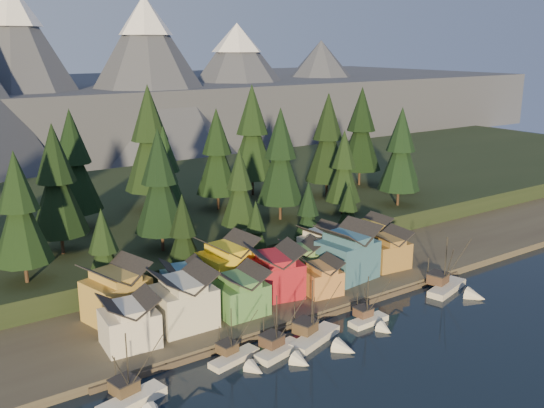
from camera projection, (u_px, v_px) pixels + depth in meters
ground at (367, 357)px, 96.51m from camera, size 500.00×500.00×0.00m
shore_strip at (236, 276)px, 128.12m from camera, size 400.00×50.00×1.50m
hillside at (142, 213)px, 167.29m from camera, size 420.00×100.00×6.00m
dock at (304, 317)px, 109.50m from camera, size 80.00×4.00×1.00m
mountain_ridge at (14, 97)px, 257.30m from camera, size 560.00×190.00×90.00m
boat_0 at (136, 393)px, 82.75m from camera, size 10.46×11.00×11.80m
boat_1 at (239, 353)px, 94.33m from camera, size 9.37×9.89×9.81m
boat_2 at (284, 344)px, 96.23m from camera, size 9.35×9.91×11.24m
boat_3 at (321, 331)px, 100.44m from camera, size 11.52×11.95×12.00m
boat_4 at (372, 315)px, 107.07m from camera, size 7.88×8.55×9.84m
boat_6 at (453, 282)px, 120.95m from camera, size 11.81×12.34×12.61m
house_front_0 at (129, 320)px, 96.36m from camera, size 9.01×8.59×8.40m
house_front_1 at (183, 297)px, 102.90m from camera, size 9.86×9.48×10.01m
house_front_2 at (240, 290)px, 108.07m from camera, size 8.62×8.69×8.29m
house_front_3 at (274, 270)px, 115.41m from camera, size 11.34×10.99×9.79m
house_front_4 at (321, 275)px, 116.94m from camera, size 7.68×8.12×6.80m
house_front_5 at (348, 250)px, 124.13m from camera, size 11.65×10.80×11.17m
house_front_6 at (387, 248)px, 130.27m from camera, size 8.93×8.52×8.22m
house_back_0 at (116, 290)px, 105.07m from camera, size 11.55×11.27×10.44m
house_back_1 at (183, 281)px, 112.45m from camera, size 8.44×8.51×8.05m
house_back_2 at (228, 262)px, 118.55m from camera, size 10.63×9.89×10.51m
house_back_3 at (300, 258)px, 125.00m from camera, size 8.96×8.37×7.65m
house_back_4 at (321, 244)px, 132.10m from camera, size 8.78×8.50×8.69m
house_back_5 at (369, 234)px, 138.84m from camera, size 7.85×7.94×8.63m
tree_hill_2 at (19, 212)px, 107.70m from camera, size 10.55×10.55×24.57m
tree_hill_3 at (57, 184)px, 122.34m from camera, size 11.74×11.74×27.34m
tree_hill_4 at (73, 165)px, 138.51m from camera, size 12.19×12.19×28.39m
tree_hill_5 at (160, 185)px, 124.45m from camera, size 11.19×11.19×26.07m
tree_hill_6 at (165, 173)px, 141.04m from camera, size 10.38×10.38×24.19m
tree_hill_7 at (240, 190)px, 133.53m from camera, size 8.81×8.81×20.52m
tree_hill_8 at (217, 155)px, 156.14m from camera, size 11.41×11.41×26.58m
tree_hill_9 at (280, 159)px, 146.86m from camera, size 11.91×11.91×27.74m
tree_hill_10 at (252, 135)px, 170.58m from camera, size 13.56×13.56×31.60m
tree_hill_11 at (344, 169)px, 152.53m from camera, size 9.29×9.29×21.65m
tree_hill_12 at (328, 141)px, 168.53m from camera, size 12.65×12.65×29.47m
tree_hill_13 at (400, 152)px, 160.13m from camera, size 11.38×11.38×26.51m
tree_hill_14 at (361, 132)px, 183.11m from camera, size 12.87×12.87×29.98m
tree_hill_15 at (150, 142)px, 155.56m from camera, size 13.98×13.98×32.57m
tree_hill_17 at (404, 152)px, 175.36m from camera, size 9.30×9.30×21.66m
tree_shore_0 at (104, 253)px, 109.94m from camera, size 7.97×7.97×18.56m
tree_shore_1 at (183, 236)px, 118.67m from camera, size 8.13×8.13×18.94m
tree_shore_2 at (256, 232)px, 128.55m from camera, size 6.47×6.47×15.08m
tree_shore_3 at (308, 215)px, 135.90m from camera, size 7.48×7.48×17.42m
tree_shore_4 at (348, 211)px, 142.74m from camera, size 6.72×6.72×15.66m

